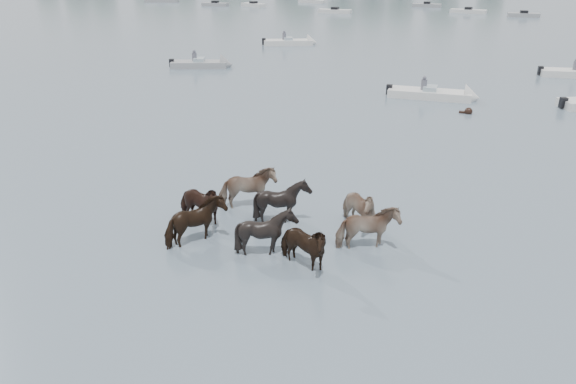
% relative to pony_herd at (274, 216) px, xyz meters
% --- Properties ---
extents(ground, '(400.00, 400.00, 0.00)m').
position_rel_pony_herd_xyz_m(ground, '(-1.13, 0.39, -0.64)').
color(ground, '#4A5B6B').
rests_on(ground, ground).
extents(pony_herd, '(7.63, 4.86, 1.68)m').
position_rel_pony_herd_xyz_m(pony_herd, '(0.00, 0.00, 0.00)').
color(pony_herd, black).
rests_on(pony_herd, ground).
extents(swimming_pony, '(0.72, 0.44, 0.44)m').
position_rel_pony_herd_xyz_m(swimming_pony, '(4.44, 17.39, -0.54)').
color(swimming_pony, black).
rests_on(swimming_pony, ground).
extents(motorboat_a, '(4.98, 3.25, 1.92)m').
position_rel_pony_herd_xyz_m(motorboat_a, '(-15.56, 24.29, -0.42)').
color(motorboat_a, gray).
rests_on(motorboat_a, ground).
extents(motorboat_b, '(5.65, 1.90, 1.92)m').
position_rel_pony_herd_xyz_m(motorboat_b, '(2.70, 20.39, -0.42)').
color(motorboat_b, silver).
rests_on(motorboat_b, ground).
extents(motorboat_f, '(5.33, 3.61, 1.92)m').
position_rel_pony_herd_xyz_m(motorboat_f, '(-13.30, 37.63, -0.42)').
color(motorboat_f, silver).
rests_on(motorboat_f, ground).
extents(distant_flotilla, '(108.22, 19.29, 0.93)m').
position_rel_pony_herd_xyz_m(distant_flotilla, '(-1.23, 75.50, -0.39)').
color(distant_flotilla, gray).
rests_on(distant_flotilla, ground).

